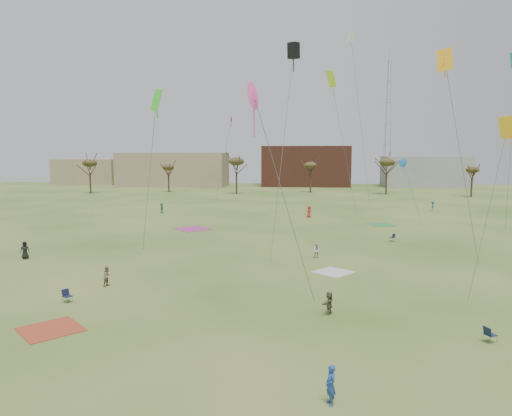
# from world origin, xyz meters

# --- Properties ---
(ground) EXTENTS (260.00, 260.00, 0.00)m
(ground) POSITION_xyz_m (0.00, 0.00, 0.00)
(ground) COLOR #31571B
(ground) RESTS_ON ground
(flyer_near_right) EXTENTS (0.56, 0.68, 1.61)m
(flyer_near_right) POSITION_xyz_m (4.78, -7.34, 0.80)
(flyer_near_right) COLOR #22459C
(flyer_near_right) RESTS_ON ground
(spectator_fore_b) EXTENTS (0.79, 0.88, 1.50)m
(spectator_fore_b) POSITION_xyz_m (-10.70, 7.85, 0.75)
(spectator_fore_b) COLOR #92725D
(spectator_fore_b) RESTS_ON ground
(spectator_fore_c) EXTENTS (0.96, 1.37, 1.42)m
(spectator_fore_c) POSITION_xyz_m (5.34, 3.20, 0.71)
(spectator_fore_c) COLOR brown
(spectator_fore_c) RESTS_ON ground
(flyer_mid_a) EXTENTS (0.96, 0.83, 1.67)m
(flyer_mid_a) POSITION_xyz_m (-22.10, 15.88, 0.83)
(flyer_mid_a) COLOR black
(flyer_mid_a) RESTS_ON ground
(spectator_mid_e) EXTENTS (0.76, 0.62, 1.46)m
(spectator_mid_e) POSITION_xyz_m (5.12, 18.75, 0.73)
(spectator_mid_e) COLOR silver
(spectator_mid_e) RESTS_ON ground
(flyer_far_a) EXTENTS (0.82, 1.57, 1.62)m
(flyer_far_a) POSITION_xyz_m (-19.41, 50.68, 0.81)
(flyer_far_a) COLOR #2B8345
(flyer_far_a) RESTS_ON ground
(flyer_far_b) EXTENTS (0.99, 1.04, 1.79)m
(flyer_far_b) POSITION_xyz_m (4.86, 47.30, 0.89)
(flyer_far_b) COLOR red
(flyer_far_b) RESTS_ON ground
(flyer_far_c) EXTENTS (0.78, 1.13, 1.61)m
(flyer_far_c) POSITION_xyz_m (26.31, 58.28, 0.81)
(flyer_far_c) COLOR navy
(flyer_far_c) RESTS_ON ground
(blanket_red) EXTENTS (4.33, 4.33, 0.03)m
(blanket_red) POSITION_xyz_m (-10.36, -0.85, 0.00)
(blanket_red) COLOR #AA3E22
(blanket_red) RESTS_ON ground
(blanket_cream) EXTENTS (3.88, 3.88, 0.03)m
(blanket_cream) POSITION_xyz_m (6.32, 13.60, 0.00)
(blanket_cream) COLOR beige
(blanket_cream) RESTS_ON ground
(blanket_plum) EXTENTS (5.50, 5.50, 0.03)m
(blanket_plum) POSITION_xyz_m (-10.45, 34.56, 0.00)
(blanket_plum) COLOR #AA3481
(blanket_plum) RESTS_ON ground
(blanket_olive) EXTENTS (3.72, 3.72, 0.03)m
(blanket_olive) POSITION_xyz_m (14.75, 40.52, 0.00)
(blanket_olive) COLOR #2F8343
(blanket_olive) RESTS_ON ground
(camp_chair_left) EXTENTS (0.73, 0.71, 0.87)m
(camp_chair_left) POSITION_xyz_m (-11.80, 3.89, 0.26)
(camp_chair_left) COLOR #15193A
(camp_chair_left) RESTS_ON ground
(camp_chair_center) EXTENTS (0.71, 0.68, 0.87)m
(camp_chair_center) POSITION_xyz_m (13.47, -0.40, 0.26)
(camp_chair_center) COLOR #15243C
(camp_chair_center) RESTS_ON ground
(camp_chair_right) EXTENTS (0.70, 0.67, 0.87)m
(camp_chair_right) POSITION_xyz_m (13.83, 28.17, 0.26)
(camp_chair_right) COLOR #151C3B
(camp_chair_right) RESTS_ON ground
(kites_aloft) EXTENTS (56.28, 66.43, 27.87)m
(kites_aloft) POSITION_xyz_m (5.18, 30.23, 19.38)
(kites_aloft) COLOR red
(kites_aloft) RESTS_ON ground
(tree_line) EXTENTS (117.44, 49.32, 8.91)m
(tree_line) POSITION_xyz_m (-2.85, 79.12, 7.09)
(tree_line) COLOR #3A2B1E
(tree_line) RESTS_ON ground
(building_tan) EXTENTS (32.00, 14.00, 10.00)m
(building_tan) POSITION_xyz_m (-35.00, 115.00, 5.00)
(building_tan) COLOR #937F60
(building_tan) RESTS_ON ground
(building_brick) EXTENTS (26.00, 16.00, 12.00)m
(building_brick) POSITION_xyz_m (5.00, 120.00, 6.00)
(building_brick) COLOR brown
(building_brick) RESTS_ON ground
(building_grey) EXTENTS (24.00, 12.00, 9.00)m
(building_grey) POSITION_xyz_m (40.00, 118.00, 4.50)
(building_grey) COLOR gray
(building_grey) RESTS_ON ground
(building_tan_west) EXTENTS (20.00, 12.00, 8.00)m
(building_tan_west) POSITION_xyz_m (-65.00, 122.00, 4.00)
(building_tan_west) COLOR #937F60
(building_tan_west) RESTS_ON ground
(radio_tower) EXTENTS (1.51, 1.72, 41.00)m
(radio_tower) POSITION_xyz_m (30.00, 125.00, 19.21)
(radio_tower) COLOR #9EA3A8
(radio_tower) RESTS_ON ground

